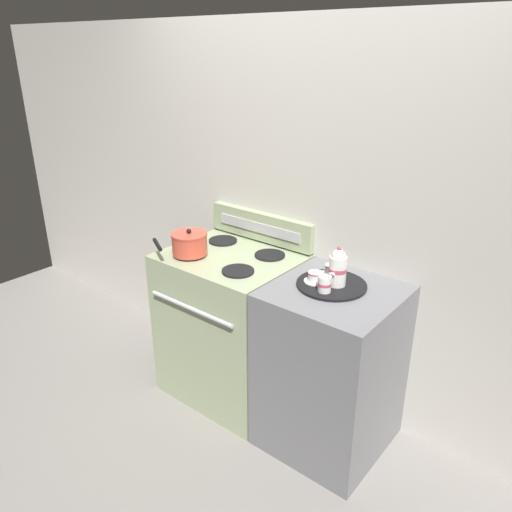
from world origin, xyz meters
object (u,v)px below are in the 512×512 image
Objects in this scene: saucepan at (189,243)px; serving_tray at (331,285)px; stove at (231,325)px; teacup_left at (332,270)px; teacup_right at (315,277)px; teapot at (338,267)px; creamer_jug at (325,284)px.

saucepan is 0.86m from serving_tray.
saucepan reaches higher than serving_tray.
stove is 0.58m from saucepan.
teacup_left is 1.00× the size of teacup_right.
teacup_right is at bearing -160.33° from teapot.
creamer_jug is at bearing -5.88° from stove.
saucepan is 2.76× the size of teacup_right.
serving_tray is 0.11m from teacup_left.
stove is 4.52× the size of teapot.
teacup_right reaches higher than stove.
stove is at bearing -168.45° from teacup_left.
teacup_left is at bearing 120.53° from serving_tray.
serving_tray is at bearing -176.52° from teapot.
teapot is (0.87, 0.17, 0.03)m from saucepan.
teapot reaches higher than teacup_left.
serving_tray reaches higher than stove.
teacup_left and teacup_right have the same top height.
creamer_jug is (0.07, -0.19, 0.01)m from teacup_left.
teapot is at bearing 11.27° from saucepan.
teacup_right is (-0.10, -0.04, -0.07)m from teapot.
serving_tray is at bearing 100.19° from creamer_jug.
creamer_jug reaches higher than stove.
serving_tray is 0.09m from teacup_right.
saucepan reaches higher than stove.
teacup_right is 0.11m from creamer_jug.
stove is at bearing -177.46° from serving_tray.
teapot is (0.03, 0.00, 0.10)m from serving_tray.
serving_tray is 1.71× the size of teapot.
teacup_left is at bearing 11.55° from stove.
creamer_jug is at bearing -79.81° from serving_tray.
saucepan is 0.78m from teacup_right.
serving_tray is 4.39× the size of creamer_jug.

